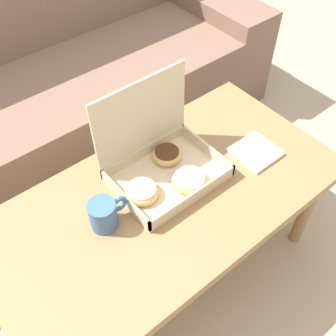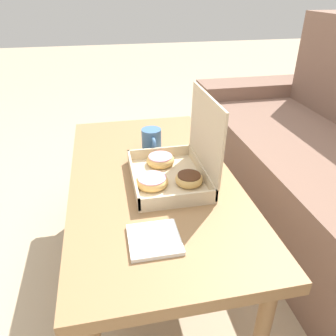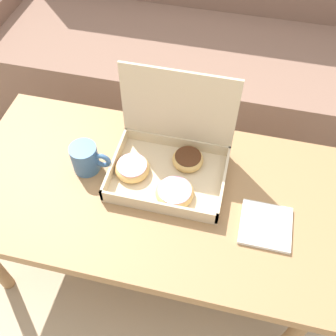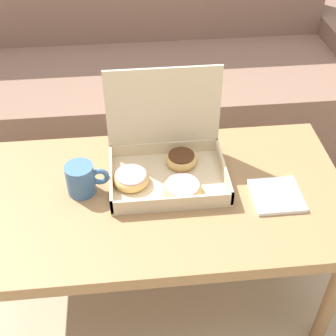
{
  "view_description": "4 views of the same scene",
  "coord_description": "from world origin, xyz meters",
  "px_view_note": "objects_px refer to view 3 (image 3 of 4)",
  "views": [
    {
      "loc": [
        -0.46,
        -0.69,
        1.43
      ],
      "look_at": [
        0.05,
        -0.07,
        0.52
      ],
      "focal_mm": 42.0,
      "sensor_mm": 36.0,
      "label": 1
    },
    {
      "loc": [
        1.01,
        -0.27,
        1.08
      ],
      "look_at": [
        0.05,
        -0.07,
        0.52
      ],
      "focal_mm": 35.0,
      "sensor_mm": 36.0,
      "label": 2
    },
    {
      "loc": [
        0.2,
        -0.74,
        1.43
      ],
      "look_at": [
        0.05,
        -0.07,
        0.52
      ],
      "focal_mm": 42.0,
      "sensor_mm": 36.0,
      "label": 3
    },
    {
      "loc": [
        -0.06,
        -1.08,
        1.4
      ],
      "look_at": [
        0.05,
        -0.07,
        0.52
      ],
      "focal_mm": 50.0,
      "sensor_mm": 36.0,
      "label": 4
    }
  ],
  "objects_px": {
    "couch": "(201,49)",
    "coffee_mug": "(86,158)",
    "pastry_box": "(168,160)",
    "coffee_table": "(149,197)"
  },
  "relations": [
    {
      "from": "couch",
      "to": "coffee_mug",
      "type": "distance_m",
      "value": 0.92
    },
    {
      "from": "pastry_box",
      "to": "coffee_mug",
      "type": "height_order",
      "value": "pastry_box"
    },
    {
      "from": "pastry_box",
      "to": "coffee_mug",
      "type": "bearing_deg",
      "value": -169.87
    },
    {
      "from": "pastry_box",
      "to": "coffee_table",
      "type": "bearing_deg",
      "value": -118.57
    },
    {
      "from": "pastry_box",
      "to": "coffee_mug",
      "type": "distance_m",
      "value": 0.24
    },
    {
      "from": "couch",
      "to": "pastry_box",
      "type": "xyz_separation_m",
      "value": [
        0.04,
        -0.83,
        0.21
      ]
    },
    {
      "from": "couch",
      "to": "coffee_mug",
      "type": "xyz_separation_m",
      "value": [
        -0.2,
        -0.88,
        0.21
      ]
    },
    {
      "from": "pastry_box",
      "to": "couch",
      "type": "bearing_deg",
      "value": 92.8
    },
    {
      "from": "couch",
      "to": "pastry_box",
      "type": "relative_size",
      "value": 6.53
    },
    {
      "from": "couch",
      "to": "coffee_mug",
      "type": "relative_size",
      "value": 17.99
    }
  ]
}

